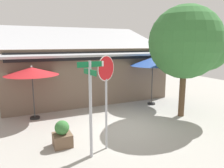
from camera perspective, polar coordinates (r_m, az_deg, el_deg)
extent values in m
cube|color=#9E9B93|center=(9.29, 3.23, -11.31)|extent=(28.00, 28.00, 0.10)
cube|color=#705B4C|center=(14.15, -8.02, 3.05)|extent=(9.47, 5.25, 3.15)
cube|color=#B7BABF|center=(13.88, -8.07, 11.60)|extent=(9.97, 5.72, 1.86)
cube|color=black|center=(11.51, -4.26, 7.51)|extent=(8.87, 0.16, 0.44)
cylinder|color=#A8AAB2|center=(6.43, -5.69, -7.08)|extent=(0.09, 0.09, 2.95)
cube|color=#116B38|center=(6.15, -5.92, 5.20)|extent=(0.77, 0.13, 0.16)
cube|color=#116B38|center=(6.18, -5.89, 3.17)|extent=(0.13, 0.77, 0.16)
cube|color=white|center=(6.34, -2.54, 5.41)|extent=(0.06, 0.04, 0.16)
cylinder|color=#A8AAB2|center=(7.02, -1.53, -8.11)|extent=(0.07, 0.07, 2.33)
cylinder|color=white|center=(6.69, -1.60, 4.16)|extent=(0.71, 0.39, 0.80)
cylinder|color=red|center=(6.69, -1.60, 4.16)|extent=(0.67, 0.38, 0.75)
cylinder|color=black|center=(10.71, -19.75, -8.40)|extent=(0.44, 0.44, 0.08)
cylinder|color=#333335|center=(10.44, -20.09, -3.17)|extent=(0.05, 0.05, 2.09)
cone|color=#B21E23|center=(10.23, -20.51, 3.21)|extent=(2.37, 2.37, 0.35)
sphere|color=silver|center=(10.21, -20.58, 4.34)|extent=(0.08, 0.08, 0.08)
cylinder|color=black|center=(12.59, 10.37, -5.11)|extent=(0.44, 0.44, 0.08)
cylinder|color=#333335|center=(12.34, 10.54, -0.22)|extent=(0.05, 0.05, 2.26)
cone|color=#2D56B7|center=(12.17, 10.75, 5.88)|extent=(2.50, 2.50, 0.47)
sphere|color=silver|center=(12.15, 10.80, 7.12)|extent=(0.08, 0.08, 0.08)
cylinder|color=brown|center=(10.71, 18.09, -2.28)|extent=(0.28, 0.28, 2.24)
sphere|color=#387538|center=(10.46, 18.85, 10.46)|extent=(3.32, 3.32, 3.32)
sphere|color=#387538|center=(10.83, 23.81, 8.36)|extent=(1.93, 1.93, 1.93)
cube|color=brown|center=(7.70, -12.99, -14.24)|extent=(0.60, 0.60, 0.44)
sphere|color=#387538|center=(7.53, -13.13, -11.20)|extent=(0.49, 0.49, 0.49)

